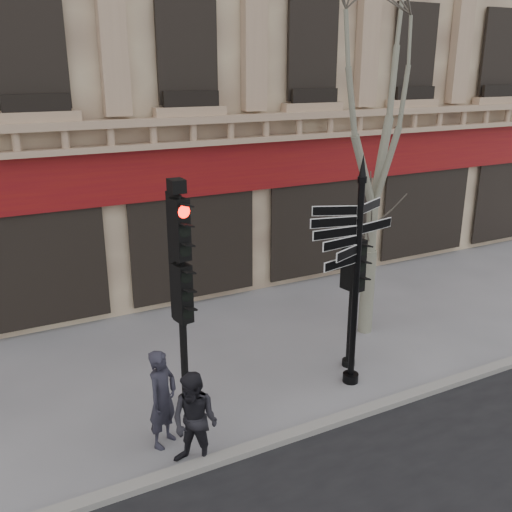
{
  "coord_description": "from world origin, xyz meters",
  "views": [
    {
      "loc": [
        -5.14,
        -8.47,
        6.06
      ],
      "look_at": [
        -0.4,
        0.6,
        2.66
      ],
      "focal_mm": 40.0,
      "sensor_mm": 36.0,
      "label": 1
    }
  ],
  "objects_px": {
    "plane_tree": "(380,94)",
    "pedestrian_a": "(163,398)",
    "traffic_signal_main": "(180,269)",
    "pedestrian_b": "(195,422)",
    "traffic_signal_secondary": "(353,279)",
    "fingerpost": "(359,235)"
  },
  "relations": [
    {
      "from": "traffic_signal_main",
      "to": "plane_tree",
      "type": "distance_m",
      "value": 5.78
    },
    {
      "from": "traffic_signal_secondary",
      "to": "pedestrian_a",
      "type": "distance_m",
      "value": 4.54
    },
    {
      "from": "fingerpost",
      "to": "pedestrian_b",
      "type": "distance_m",
      "value": 4.47
    },
    {
      "from": "pedestrian_a",
      "to": "pedestrian_b",
      "type": "height_order",
      "value": "pedestrian_a"
    },
    {
      "from": "plane_tree",
      "to": "pedestrian_b",
      "type": "relative_size",
      "value": 4.79
    },
    {
      "from": "plane_tree",
      "to": "traffic_signal_main",
      "type": "bearing_deg",
      "value": -168.99
    },
    {
      "from": "pedestrian_a",
      "to": "pedestrian_b",
      "type": "bearing_deg",
      "value": -108.65
    },
    {
      "from": "plane_tree",
      "to": "pedestrian_a",
      "type": "distance_m",
      "value": 7.6
    },
    {
      "from": "traffic_signal_secondary",
      "to": "pedestrian_a",
      "type": "bearing_deg",
      "value": -179.74
    },
    {
      "from": "traffic_signal_main",
      "to": "pedestrian_b",
      "type": "relative_size",
      "value": 2.62
    },
    {
      "from": "fingerpost",
      "to": "traffic_signal_main",
      "type": "bearing_deg",
      "value": 164.65
    },
    {
      "from": "traffic_signal_main",
      "to": "plane_tree",
      "type": "height_order",
      "value": "plane_tree"
    },
    {
      "from": "traffic_signal_main",
      "to": "pedestrian_b",
      "type": "xyz_separation_m",
      "value": [
        -0.49,
        -1.73,
        -1.89
      ]
    },
    {
      "from": "traffic_signal_secondary",
      "to": "pedestrian_b",
      "type": "bearing_deg",
      "value": -168.84
    },
    {
      "from": "traffic_signal_secondary",
      "to": "pedestrian_a",
      "type": "height_order",
      "value": "traffic_signal_secondary"
    },
    {
      "from": "traffic_signal_main",
      "to": "plane_tree",
      "type": "relative_size",
      "value": 0.55
    },
    {
      "from": "traffic_signal_main",
      "to": "pedestrian_b",
      "type": "distance_m",
      "value": 2.61
    },
    {
      "from": "pedestrian_a",
      "to": "pedestrian_b",
      "type": "distance_m",
      "value": 0.83
    },
    {
      "from": "pedestrian_b",
      "to": "traffic_signal_secondary",
      "type": "bearing_deg",
      "value": 70.38
    },
    {
      "from": "traffic_signal_main",
      "to": "pedestrian_a",
      "type": "relative_size",
      "value": 2.49
    },
    {
      "from": "plane_tree",
      "to": "fingerpost",
      "type": "bearing_deg",
      "value": -134.5
    },
    {
      "from": "plane_tree",
      "to": "pedestrian_a",
      "type": "bearing_deg",
      "value": -161.53
    }
  ]
}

